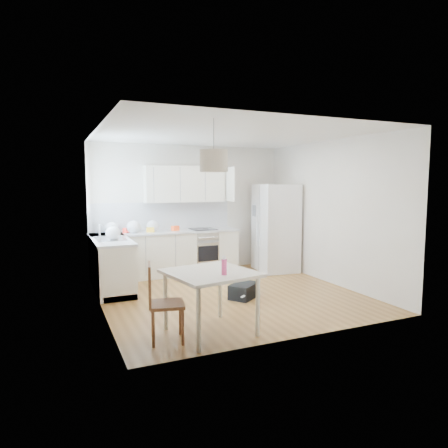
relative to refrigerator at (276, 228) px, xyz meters
name	(u,v)px	position (x,y,z in m)	size (l,w,h in m)	color
floor	(229,294)	(-1.72, -1.33, -0.94)	(4.20, 4.20, 0.00)	brown
ceiling	(230,134)	(-1.72, -1.33, 1.76)	(4.20, 4.20, 0.00)	white
wall_back	(189,208)	(-1.72, 0.77, 0.41)	(4.20, 4.20, 0.00)	beige
wall_left	(100,221)	(-3.82, -1.33, 0.41)	(4.20, 4.20, 0.00)	beige
wall_right	(330,212)	(0.38, -1.33, 0.41)	(4.20, 4.20, 0.00)	beige
window_glassblock	(92,192)	(-3.80, -0.18, 0.81)	(0.02, 1.00, 1.00)	#BFE0F9
cabinets_back	(167,254)	(-2.32, 0.47, -0.50)	(3.00, 0.60, 0.88)	white
cabinets_left	(111,265)	(-3.52, -0.13, -0.50)	(0.60, 1.80, 0.88)	white
counter_back	(166,232)	(-2.32, 0.47, -0.04)	(3.02, 0.64, 0.04)	silver
counter_left	(110,239)	(-3.52, -0.13, -0.04)	(0.64, 1.82, 0.04)	silver
backsplash_back	(162,216)	(-2.32, 0.76, 0.27)	(3.00, 0.01, 0.58)	white
backsplash_left	(92,223)	(-3.81, -0.13, 0.27)	(0.01, 1.80, 0.58)	white
upper_cabinets	(185,184)	(-1.87, 0.61, 0.94)	(1.70, 0.32, 0.75)	white
range_oven	(203,252)	(-1.52, 0.47, -0.50)	(0.50, 0.61, 0.88)	silver
sink	(111,239)	(-3.52, -0.18, -0.02)	(0.50, 0.80, 0.16)	silver
refrigerator	(276,228)	(0.00, 0.00, 0.00)	(0.89, 0.94, 1.87)	white
dining_table	(210,278)	(-2.66, -2.83, -0.23)	(1.17, 1.17, 0.80)	beige
dining_chair	(167,302)	(-3.24, -2.87, -0.46)	(0.40, 0.40, 0.96)	#533318
drink_bottle	(224,265)	(-2.57, -3.07, -0.02)	(0.07, 0.07, 0.23)	#D73B78
gym_bag	(244,291)	(-1.58, -1.62, -0.81)	(0.52, 0.34, 0.24)	black
pendant_lamp	(214,161)	(-2.60, -2.81, 1.24)	(0.35, 0.35, 0.27)	#BAA98F
grocery_bag_a	(112,228)	(-3.39, 0.56, 0.09)	(0.24, 0.21, 0.22)	white
grocery_bag_b	(134,227)	(-2.99, 0.42, 0.11)	(0.27, 0.23, 0.25)	white
grocery_bag_c	(153,226)	(-2.59, 0.48, 0.10)	(0.25, 0.21, 0.23)	white
grocery_bag_d	(114,232)	(-3.41, 0.07, 0.08)	(0.20, 0.17, 0.18)	white
grocery_bag_e	(113,233)	(-3.49, -0.36, 0.10)	(0.26, 0.22, 0.23)	white
snack_orange	(175,228)	(-2.13, 0.45, 0.04)	(0.15, 0.09, 0.10)	#F54615
snack_yellow	(151,230)	(-2.65, 0.43, 0.04)	(0.15, 0.09, 0.10)	gold
snack_red	(127,230)	(-3.11, 0.53, 0.03)	(0.14, 0.09, 0.10)	red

